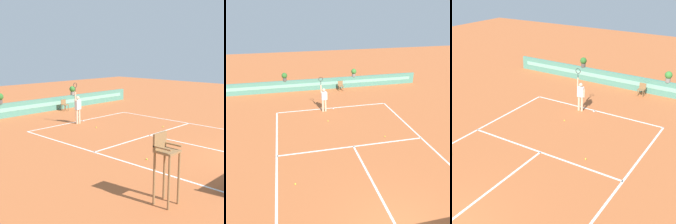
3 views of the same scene
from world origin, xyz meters
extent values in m
plane|color=#BC6033|center=(0.00, 6.00, 0.00)|extent=(60.00, 60.00, 0.00)
cube|color=white|center=(0.00, 11.89, 0.00)|extent=(8.22, 0.10, 0.01)
cube|color=white|center=(0.00, 6.40, 0.00)|extent=(8.22, 0.10, 0.01)
cube|color=white|center=(0.00, 3.20, 0.00)|extent=(0.10, 6.40, 0.01)
cube|color=white|center=(-4.11, 5.95, 0.00)|extent=(0.10, 11.89, 0.01)
cube|color=white|center=(4.11, 5.95, 0.00)|extent=(0.10, 11.89, 0.01)
cube|color=white|center=(0.00, 11.79, 0.00)|extent=(0.10, 0.20, 0.01)
cube|color=#4C8E7A|center=(0.00, 16.39, 0.50)|extent=(18.00, 0.20, 1.00)
cube|color=#7ABCA8|center=(0.00, 16.29, 0.55)|extent=(17.10, 0.01, 0.28)
cylinder|color=olive|center=(-6.34, 0.94, 0.80)|extent=(0.07, 0.07, 1.60)
cylinder|color=olive|center=(-5.83, 0.94, 0.80)|extent=(0.07, 0.07, 1.60)
cylinder|color=olive|center=(-6.34, 1.46, 0.80)|extent=(0.07, 0.07, 1.60)
cylinder|color=olive|center=(-5.83, 1.46, 0.80)|extent=(0.07, 0.07, 1.60)
cube|color=olive|center=(-6.09, 1.20, 1.63)|extent=(0.60, 0.60, 0.06)
cube|color=olive|center=(-6.09, 1.47, 1.90)|extent=(0.60, 0.06, 0.48)
cube|color=olive|center=(-6.36, 1.20, 1.78)|extent=(0.06, 0.60, 0.04)
cube|color=olive|center=(-5.82, 1.20, 1.78)|extent=(0.06, 0.60, 0.04)
cylinder|color=olive|center=(1.32, 15.41, 0.23)|extent=(0.05, 0.05, 0.45)
cylinder|color=olive|center=(1.67, 15.41, 0.23)|extent=(0.05, 0.05, 0.45)
cylinder|color=olive|center=(1.32, 15.77, 0.23)|extent=(0.05, 0.05, 0.45)
cylinder|color=olive|center=(1.67, 15.77, 0.23)|extent=(0.05, 0.05, 0.45)
cube|color=olive|center=(1.50, 15.59, 0.47)|extent=(0.44, 0.44, 0.04)
cube|color=olive|center=(1.50, 15.79, 0.67)|extent=(0.44, 0.04, 0.36)
cylinder|color=beige|center=(-0.64, 11.44, 0.45)|extent=(0.14, 0.14, 0.90)
cylinder|color=beige|center=(-0.84, 11.43, 0.45)|extent=(0.14, 0.14, 0.90)
cube|color=white|center=(-0.74, 11.43, 1.20)|extent=(0.37, 0.24, 0.60)
sphere|color=beige|center=(-0.74, 11.43, 1.63)|extent=(0.22, 0.22, 0.22)
cylinder|color=beige|center=(-0.94, 11.42, 1.75)|extent=(0.09, 0.09, 0.55)
cylinder|color=black|center=(-0.94, 11.42, 2.17)|extent=(0.04, 0.04, 0.24)
torus|color=#262626|center=(-0.94, 11.42, 2.43)|extent=(0.31, 0.05, 0.31)
cylinder|color=beige|center=(-0.52, 11.45, 1.15)|extent=(0.09, 0.09, 0.50)
sphere|color=#CCE033|center=(2.08, 6.98, 0.03)|extent=(0.07, 0.07, 0.07)
sphere|color=#CCE033|center=(-0.79, 9.74, 0.03)|extent=(0.07, 0.07, 0.07)
sphere|color=#CCE033|center=(-3.32, 4.04, 0.03)|extent=(0.07, 0.07, 0.07)
cylinder|color=gray|center=(2.91, 16.39, 1.14)|extent=(0.32, 0.32, 0.28)
sphere|color=#387F33|center=(2.91, 16.39, 1.48)|extent=(0.48, 0.48, 0.48)
cylinder|color=#514C47|center=(-3.34, 16.39, 1.14)|extent=(0.32, 0.32, 0.28)
sphere|color=#2D6B28|center=(-3.34, 16.39, 1.48)|extent=(0.48, 0.48, 0.48)
camera|label=1|loc=(-13.63, -3.79, 4.44)|focal=51.79mm
camera|label=2|loc=(-3.35, -4.33, 7.14)|focal=38.49mm
camera|label=3|loc=(7.73, -3.72, 7.95)|focal=51.27mm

